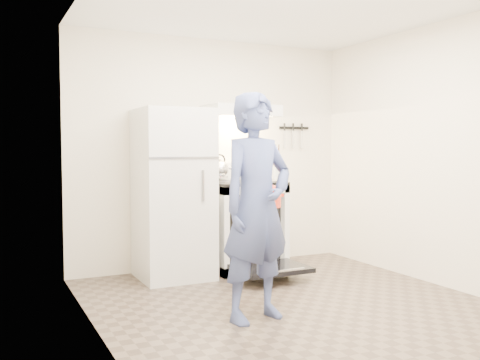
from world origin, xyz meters
The scene contains 15 objects.
floor centered at (0.00, 0.00, 0.00)m, with size 3.60×3.60×0.00m, color brown.
back_wall centered at (0.00, 1.80, 1.25)m, with size 3.20×0.02×2.50m, color beige.
refrigerator centered at (-0.58, 1.45, 0.85)m, with size 0.70×0.70×1.70m, color silver.
stove_body centered at (0.23, 1.48, 0.46)m, with size 0.76×0.65×0.92m, color silver.
cooktop centered at (0.23, 1.48, 0.94)m, with size 0.76×0.65×0.03m, color black.
backsplash centered at (0.23, 1.76, 1.05)m, with size 0.76×0.07×0.20m, color silver.
oven_door centered at (0.23, 0.88, 0.12)m, with size 0.70×0.54×0.04m, color black.
oven_rack centered at (0.23, 1.48, 0.44)m, with size 0.60×0.52×0.01m, color gray.
range_hood centered at (0.23, 1.55, 1.71)m, with size 0.76×0.50×0.12m, color silver.
knife_strip centered at (1.05, 1.79, 1.55)m, with size 0.40×0.02×0.03m, color black.
pizza_stone centered at (0.16, 1.43, 0.45)m, with size 0.31×0.31×0.02m, color #886045.
tea_kettle centered at (0.02, 1.64, 1.10)m, with size 0.24×0.20×0.29m, color silver, non-canonical shape.
utensil_jar centered at (0.55, 1.31, 1.05)m, with size 0.09×0.09×0.13m, color silver.
person centered at (-0.45, -0.10, 0.87)m, with size 0.63×0.41×1.73m, color #374878.
dutch_oven centered at (-0.21, 0.25, 0.89)m, with size 0.39×0.32×0.25m, color red, non-canonical shape.
Camera 1 is at (-2.33, -3.66, 1.31)m, focal length 40.00 mm.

